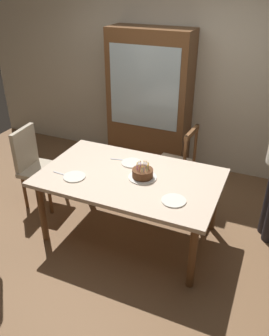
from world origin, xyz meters
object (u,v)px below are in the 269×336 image
Objects in this scene: plate_far_side at (132,163)px; chair_upholstered at (35,163)px; birthday_cake at (143,174)px; chair_spindle_back at (175,165)px; plate_near_guest at (174,201)px; china_cabinet at (150,102)px; dining_table at (130,182)px; plate_near_celebrant at (74,177)px.

plate_far_side is 1.21m from chair_upholstered.
chair_spindle_back is (0.08, 0.84, -0.31)m from birthday_cake.
china_cabinet reaches higher than plate_near_guest.
dining_table is 1.87× the size of chair_upholstered.
plate_far_side reaches higher than dining_table.
plate_far_side is at bearing 50.54° from plate_near_celebrant.
chair_spindle_back is (0.30, 0.61, -0.27)m from plate_far_side.
chair_spindle_back and chair_upholstered have the same top height.
plate_far_side is 1.00× the size of plate_near_guest.
chair_upholstered is at bearing 175.81° from birthday_cake.
plate_near_celebrant and plate_far_side have the same top height.
birthday_cake is at bearing -70.79° from china_cabinet.
dining_table is 1.87× the size of chair_spindle_back.
dining_table is 1.64m from china_cabinet.
chair_spindle_back reaches higher than dining_table.
chair_upholstered is (-1.49, -0.74, 0.07)m from chair_spindle_back.
plate_near_celebrant is at bearing -153.58° from dining_table.
plate_near_guest is (1.02, 0.00, 0.00)m from plate_near_celebrant.
chair_upholstered reaches higher than plate_near_celebrant.
china_cabinet reaches higher than dining_table.
birthday_cake reaches higher than dining_table.
chair_spindle_back is (0.70, 1.10, -0.27)m from plate_near_celebrant.
china_cabinet reaches higher than chair_upholstered.
dining_table is 8.06× the size of plate_near_guest.
plate_near_guest is 1.18m from chair_spindle_back.
plate_near_celebrant is 1.82m from china_cabinet.
plate_far_side and plate_near_guest have the same top height.
birthday_cake is 1.43m from chair_upholstered.
dining_table is 6.34× the size of birthday_cake.
birthday_cake is at bearing 147.39° from plate_near_guest.
chair_upholstered is (-1.41, 0.10, -0.24)m from birthday_cake.
chair_upholstered reaches higher than dining_table.
plate_far_side is (-0.22, 0.23, -0.04)m from birthday_cake.
china_cabinet is (-0.54, 1.54, 0.18)m from birthday_cake.
plate_near_celebrant reaches higher than dining_table.
dining_table is at bearing -5.30° from chair_upholstered.
chair_spindle_back reaches higher than plate_near_celebrant.
dining_table is 0.59m from plate_near_guest.
dining_table is 0.90m from chair_spindle_back.
birthday_cake is 0.29× the size of chair_upholstered.
chair_upholstered is at bearing -121.09° from china_cabinet.
plate_near_guest is (0.40, -0.26, -0.04)m from birthday_cake.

